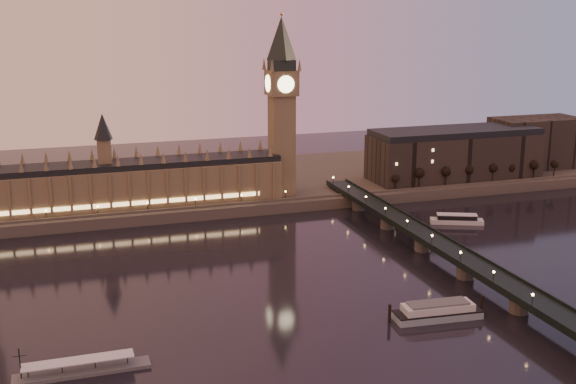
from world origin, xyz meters
The scene contains 17 objects.
ground centered at (0.00, 0.00, 0.00)m, with size 700.00×700.00×0.00m, color black.
far_embankment centered at (30.00, 165.00, 3.00)m, with size 560.00×130.00×6.00m, color #423D35.
palace_of_westminster centered at (-40.12, 120.99, 21.71)m, with size 180.00×26.62×52.00m.
big_ben centered at (53.99, 120.99, 63.95)m, with size 17.68×17.68×104.00m.
westminster_bridge centered at (91.61, 0.00, 5.52)m, with size 13.20×260.00×15.30m.
city_block centered at (194.94, 130.93, 22.24)m, with size 155.00×45.00×34.00m.
bare_tree_0 centered at (122.14, 109.00, 13.97)m, with size 5.27×5.27×10.71m.
bare_tree_1 centered at (138.53, 109.00, 13.97)m, with size 5.27×5.27×10.71m.
bare_tree_2 centered at (154.92, 109.00, 13.97)m, with size 5.27×5.27×10.71m.
bare_tree_3 centered at (171.31, 109.00, 13.97)m, with size 5.27×5.27×10.71m.
bare_tree_4 centered at (187.70, 109.00, 13.97)m, with size 5.27×5.27×10.71m.
bare_tree_5 centered at (204.09, 109.00, 13.97)m, with size 5.27×5.27×10.71m.
bare_tree_6 centered at (220.47, 109.00, 13.97)m, with size 5.27×5.27×10.71m.
bare_tree_7 centered at (236.86, 109.00, 13.97)m, with size 5.27×5.27×10.71m.
cruise_boat_b centered at (131.11, 53.47, 2.27)m, with size 28.36×17.32×5.14m.
moored_barge centered at (59.78, -52.54, 2.95)m, with size 38.01×11.84×6.99m.
pontoon_pier centered at (-67.83, -54.63, 1.21)m, with size 42.20×7.03×11.25m.
Camera 1 is at (-69.70, -271.23, 111.60)m, focal length 45.00 mm.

